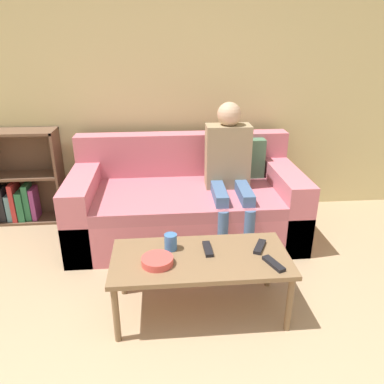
# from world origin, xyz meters

# --- Properties ---
(wall_back) EXTENTS (12.00, 0.06, 2.60)m
(wall_back) POSITION_xyz_m (0.00, 2.91, 1.30)
(wall_back) COLOR beige
(wall_back) RESTS_ON ground_plane
(couch) EXTENTS (1.96, 0.97, 0.85)m
(couch) POSITION_xyz_m (0.02, 2.32, 0.29)
(couch) COLOR #D1707F
(couch) RESTS_ON ground_plane
(bookshelf) EXTENTS (0.63, 0.28, 0.89)m
(bookshelf) POSITION_xyz_m (-1.50, 2.75, 0.36)
(bookshelf) COLOR brown
(bookshelf) RESTS_ON ground_plane
(coffee_table) EXTENTS (1.11, 0.53, 0.41)m
(coffee_table) POSITION_xyz_m (0.03, 1.26, 0.37)
(coffee_table) COLOR brown
(coffee_table) RESTS_ON ground_plane
(person_adult) EXTENTS (0.38, 0.66, 1.18)m
(person_adult) POSITION_xyz_m (0.38, 2.23, 0.68)
(person_adult) COLOR #476693
(person_adult) RESTS_ON ground_plane
(cup_near) EXTENTS (0.08, 0.08, 0.11)m
(cup_near) POSITION_xyz_m (-0.15, 1.36, 0.46)
(cup_near) COLOR #3D70B2
(cup_near) RESTS_ON coffee_table
(tv_remote_0) EXTENTS (0.12, 0.17, 0.02)m
(tv_remote_0) POSITION_xyz_m (0.42, 1.33, 0.42)
(tv_remote_0) COLOR black
(tv_remote_0) RESTS_ON coffee_table
(tv_remote_1) EXTENTS (0.05, 0.17, 0.02)m
(tv_remote_1) POSITION_xyz_m (0.08, 1.33, 0.42)
(tv_remote_1) COLOR black
(tv_remote_1) RESTS_ON coffee_table
(tv_remote_2) EXTENTS (0.11, 0.18, 0.02)m
(tv_remote_2) POSITION_xyz_m (0.46, 1.13, 0.42)
(tv_remote_2) COLOR black
(tv_remote_2) RESTS_ON coffee_table
(snack_bowl) EXTENTS (0.19, 0.19, 0.05)m
(snack_bowl) POSITION_xyz_m (-0.23, 1.20, 0.43)
(snack_bowl) COLOR #DB4C47
(snack_bowl) RESTS_ON coffee_table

